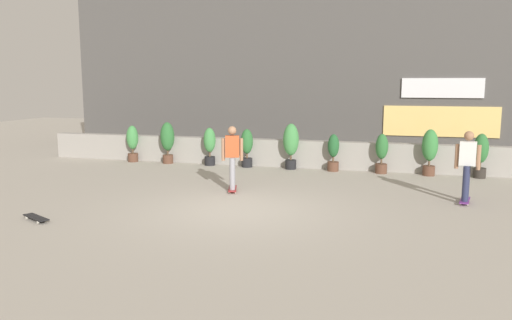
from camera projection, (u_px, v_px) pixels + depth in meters
The scene contains 15 objects.
ground_plane at pixel (238, 210), 11.26m from camera, with size 48.00×48.00×0.00m, color #A8A093.
planter_wall at pixel (292, 153), 16.90m from camera, with size 18.00×0.40×0.90m, color gray.
building_backdrop at pixel (314, 71), 20.27m from camera, with size 20.00×2.08×6.50m.
potted_plant_0 at pixel (132, 142), 17.96m from camera, with size 0.41×0.41×1.29m.
potted_plant_1 at pixel (167, 140), 17.58m from camera, with size 0.48×0.48×1.44m.
potted_plant_2 at pixel (210, 145), 17.18m from camera, with size 0.41×0.41×1.28m.
potted_plant_3 at pixel (247, 146), 16.82m from camera, with size 0.40×0.40×1.27m.
potted_plant_4 at pixel (291, 143), 16.40m from camera, with size 0.51×0.51×1.49m.
potted_plant_5 at pixel (333, 152), 16.07m from camera, with size 0.36×0.36×1.18m.
potted_plant_6 at pixel (382, 152), 15.66m from camera, with size 0.38×0.38×1.23m.
potted_plant_7 at pixel (430, 149), 15.26m from camera, with size 0.47×0.47×1.41m.
potted_plant_8 at pixel (481, 153), 14.89m from camera, with size 0.42×0.42×1.32m.
skater_far_left at pixel (467, 163), 11.77m from camera, with size 0.55×0.82×1.70m.
skater_foreground at pixel (232, 155), 13.06m from camera, with size 0.54×0.82×1.70m.
skateboard_near_camera at pixel (36, 217), 10.39m from camera, with size 0.80×0.54×0.08m.
Camera 1 is at (3.36, -10.44, 2.82)m, focal length 35.53 mm.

